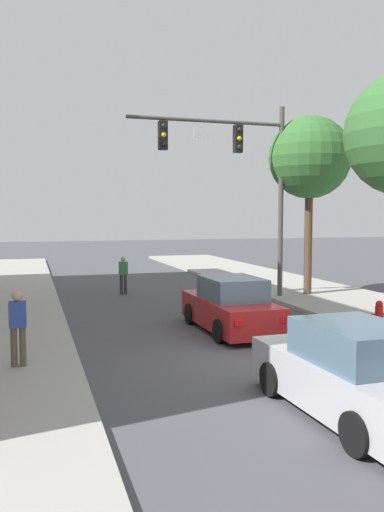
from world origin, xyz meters
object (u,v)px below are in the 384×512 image
(car_lead_red, at_px, (231,307))
(pedestrian_crossing_road, at_px, (123,273))
(car_following_silver, at_px, (353,375))
(traffic_signal_mast, at_px, (240,165))
(fire_hydrant, at_px, (379,313))
(street_tree_second, at_px, (310,158))
(pedestrian_sidewalk_left_walker, at_px, (18,324))

(car_lead_red, xyz_separation_m, pedestrian_crossing_road, (-1.77, 8.12, 0.19))
(car_lead_red, xyz_separation_m, car_following_silver, (-0.44, -6.74, 0.00))
(traffic_signal_mast, height_order, car_following_silver, traffic_signal_mast)
(traffic_signal_mast, distance_m, fire_hydrant, 7.97)
(car_following_silver, bearing_deg, pedestrian_crossing_road, 95.11)
(traffic_signal_mast, xyz_separation_m, car_following_silver, (-2.73, -11.66, -4.61))
(fire_hydrant, height_order, street_tree_second, street_tree_second)
(traffic_signal_mast, bearing_deg, pedestrian_crossing_road, 141.74)
(fire_hydrant, bearing_deg, pedestrian_crossing_road, 123.29)
(car_lead_red, bearing_deg, fire_hydrant, -14.44)
(pedestrian_sidewalk_left_walker, bearing_deg, car_following_silver, -37.98)
(car_following_silver, xyz_separation_m, pedestrian_sidewalk_left_walker, (-5.41, 4.22, 0.34))
(pedestrian_sidewalk_left_walker, xyz_separation_m, fire_hydrant, (10.14, 1.41, -0.56))
(car_following_silver, distance_m, fire_hydrant, 7.36)
(car_lead_red, xyz_separation_m, pedestrian_sidewalk_left_walker, (-5.85, -2.52, 0.34))
(fire_hydrant, bearing_deg, street_tree_second, 79.88)
(traffic_signal_mast, bearing_deg, fire_hydrant, -71.63)
(traffic_signal_mast, distance_m, car_following_silver, 12.83)
(traffic_signal_mast, bearing_deg, car_following_silver, -103.17)
(pedestrian_crossing_road, bearing_deg, car_lead_red, -77.71)
(street_tree_second, bearing_deg, car_lead_red, -136.80)
(pedestrian_sidewalk_left_walker, bearing_deg, street_tree_second, 33.98)
(car_lead_red, height_order, car_following_silver, same)
(car_lead_red, distance_m, car_following_silver, 6.76)
(car_lead_red, relative_size, car_following_silver, 1.00)
(car_lead_red, distance_m, pedestrian_crossing_road, 8.31)
(car_following_silver, distance_m, street_tree_second, 14.07)
(pedestrian_crossing_road, relative_size, street_tree_second, 0.23)
(car_lead_red, height_order, street_tree_second, street_tree_second)
(traffic_signal_mast, relative_size, pedestrian_crossing_road, 4.57)
(street_tree_second, bearing_deg, pedestrian_crossing_road, 156.85)
(traffic_signal_mast, relative_size, fire_hydrant, 10.42)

